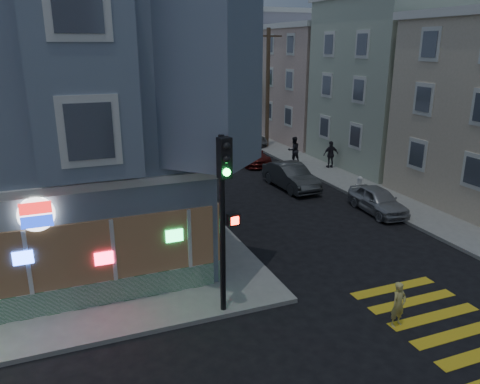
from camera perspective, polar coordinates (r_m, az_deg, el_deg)
ground at (r=13.01m, az=-0.95°, el=-20.05°), size 120.00×120.00×0.00m
sidewalk_ne at (r=42.85m, az=17.41°, el=6.16°), size 24.00×42.00×0.15m
row_house_b at (r=34.62m, az=20.88°, el=12.22°), size 12.00×8.60×10.50m
row_house_c at (r=41.78m, az=12.40°, el=12.63°), size 12.00×8.60×9.00m
row_house_d at (r=49.46m, az=6.54°, el=14.48°), size 12.00×8.60×10.50m
utility_pole at (r=37.23m, az=3.39°, el=12.67°), size 2.20×0.30×9.00m
street_tree_near at (r=42.88m, az=0.18°, el=12.18°), size 3.00×3.00×5.30m
street_tree_far at (r=50.37m, az=-3.28°, el=12.95°), size 3.00×3.00×5.30m
running_child at (r=14.77m, az=18.76°, el=-12.85°), size 0.56×0.41×1.39m
pedestrian_a at (r=32.23m, az=6.57°, el=5.10°), size 0.92×0.73×1.82m
pedestrian_b at (r=31.41m, az=11.01°, el=4.52°), size 1.07×0.51×1.78m
parked_car_a at (r=23.94m, az=16.45°, el=-0.96°), size 1.75×3.82×1.27m
parked_car_b at (r=26.98m, az=6.20°, el=1.92°), size 1.74×4.46×1.45m
parked_car_c at (r=32.63m, az=1.09°, el=4.61°), size 1.98×4.49×1.28m
parked_car_d at (r=38.55m, az=0.64°, el=6.63°), size 2.74×4.88×1.29m
traffic_signal at (r=13.21m, az=-1.92°, el=-0.64°), size 0.65×0.61×5.43m
fire_hydrant at (r=26.62m, az=14.38°, el=1.00°), size 0.51×0.29×0.88m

